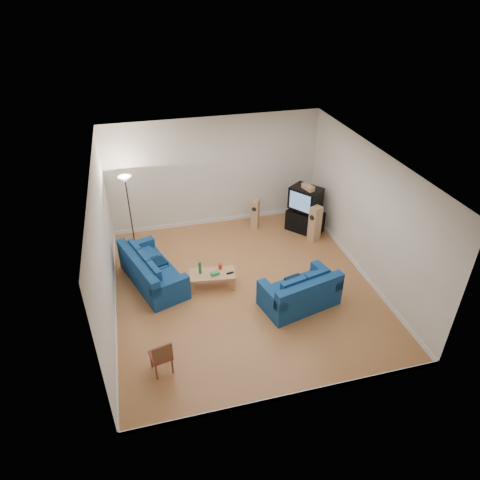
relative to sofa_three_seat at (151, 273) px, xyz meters
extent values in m
cube|color=#9A5A2F|center=(2.13, -0.73, -0.30)|extent=(6.00, 6.50, 0.01)
cube|color=white|center=(2.13, -0.73, 2.90)|extent=(6.00, 6.50, 0.01)
cube|color=white|center=(2.13, 2.52, 1.30)|extent=(6.00, 0.01, 3.20)
cube|color=white|center=(2.13, -3.98, 1.30)|extent=(6.00, 0.01, 3.20)
cube|color=white|center=(-0.87, -0.73, 1.30)|extent=(0.01, 6.50, 3.20)
cube|color=white|center=(5.13, -0.73, 1.30)|extent=(0.01, 6.50, 3.20)
cube|color=white|center=(2.13, 2.51, -0.24)|extent=(6.00, 0.02, 0.12)
cube|color=white|center=(2.13, -3.97, -0.24)|extent=(6.00, 0.02, 0.12)
cube|color=white|center=(-0.86, -0.73, -0.24)|extent=(0.02, 6.50, 0.12)
cube|color=white|center=(5.12, -0.73, -0.24)|extent=(0.02, 6.50, 0.12)
cube|color=navy|center=(0.06, 0.02, -0.10)|extent=(1.57, 2.31, 0.41)
cube|color=navy|center=(-0.28, -0.10, 0.31)|extent=(0.90, 2.07, 0.41)
cube|color=navy|center=(-0.26, 0.92, 0.22)|extent=(0.94, 0.50, 0.23)
cube|color=navy|center=(0.37, -0.88, 0.22)|extent=(0.94, 0.50, 0.23)
cube|color=black|center=(0.19, 0.07, 0.20)|extent=(0.49, 0.49, 0.12)
cube|color=navy|center=(3.17, -1.61, -0.10)|extent=(1.86, 1.32, 0.42)
cube|color=navy|center=(3.26, -1.96, 0.32)|extent=(1.69, 0.61, 0.43)
cube|color=navy|center=(2.46, -1.78, 0.23)|extent=(0.44, 0.97, 0.24)
cube|color=navy|center=(3.89, -1.43, 0.23)|extent=(0.44, 0.97, 0.24)
cube|color=black|center=(3.14, -1.46, 0.21)|extent=(0.48, 0.48, 0.12)
cube|color=tan|center=(1.41, -0.50, 0.06)|extent=(1.13, 0.67, 0.05)
cube|color=tan|center=(0.90, -0.65, -0.14)|extent=(0.07, 0.07, 0.34)
cube|color=tan|center=(0.96, -0.22, -0.14)|extent=(0.07, 0.07, 0.34)
cube|color=tan|center=(1.86, -0.78, -0.14)|extent=(0.07, 0.07, 0.34)
cube|color=tan|center=(1.92, -0.35, -0.14)|extent=(0.07, 0.07, 0.34)
cylinder|color=#197233|center=(1.14, -0.42, 0.24)|extent=(0.08, 0.08, 0.31)
cube|color=green|center=(1.46, -0.58, 0.12)|extent=(0.21, 0.15, 0.08)
cylinder|color=red|center=(1.63, -0.36, 0.15)|extent=(0.10, 0.10, 0.13)
cube|color=black|center=(1.81, -0.61, 0.09)|extent=(0.18, 0.08, 0.02)
cube|color=black|center=(4.51, 1.39, 0.00)|extent=(1.07, 1.12, 0.61)
cube|color=black|center=(4.50, 1.39, 0.36)|extent=(0.53, 0.49, 0.10)
cube|color=black|center=(4.50, 1.45, 0.72)|extent=(0.97, 1.01, 0.63)
cube|color=#476D9C|center=(4.25, 1.26, 0.72)|extent=(0.40, 0.54, 0.51)
cube|color=tan|center=(4.49, 1.34, 1.11)|extent=(0.26, 0.43, 0.14)
cube|color=tan|center=(3.17, 1.94, 0.14)|extent=(0.31, 0.33, 0.90)
cylinder|color=black|center=(3.10, 1.82, 0.36)|extent=(0.12, 0.08, 0.13)
cube|color=tan|center=(4.58, 0.86, 0.21)|extent=(0.38, 0.34, 1.03)
cylinder|color=black|center=(4.44, 0.80, 0.45)|extent=(0.08, 0.15, 0.15)
cylinder|color=black|center=(-0.32, 1.91, -0.29)|extent=(0.26, 0.26, 0.03)
cylinder|color=black|center=(-0.32, 1.91, 0.67)|extent=(0.03, 0.03, 1.89)
cone|color=white|center=(-0.32, 1.91, 1.64)|extent=(0.35, 0.35, 0.15)
cube|color=brown|center=(-0.14, -2.94, -0.12)|extent=(0.04, 0.04, 0.38)
cube|color=brown|center=(-0.21, -2.64, -0.12)|extent=(0.04, 0.04, 0.38)
cube|color=brown|center=(0.16, -2.88, -0.12)|extent=(0.04, 0.04, 0.38)
cube|color=brown|center=(0.09, -2.57, -0.12)|extent=(0.04, 0.04, 0.38)
cube|color=maroon|center=(-0.03, -2.76, 0.09)|extent=(0.45, 0.45, 0.05)
cube|color=brown|center=(0.01, -2.93, 0.30)|extent=(0.38, 0.12, 0.38)
camera|label=1|loc=(0.02, -8.50, 6.17)|focal=32.00mm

